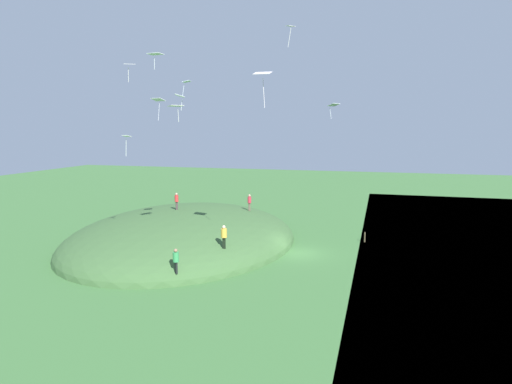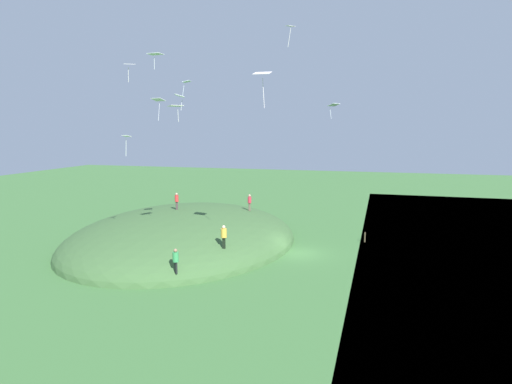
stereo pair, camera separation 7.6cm
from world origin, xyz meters
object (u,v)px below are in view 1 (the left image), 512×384
(person_near_shore, at_px, (177,199))
(kite_1, at_px, (158,100))
(kite_8, at_px, (176,106))
(kite_9, at_px, (187,82))
(person_on_hilltop, at_px, (176,258))
(kite_6, at_px, (290,28))
(person_walking_path, at_px, (224,234))
(kite_4, at_px, (129,65))
(kite_2, at_px, (127,138))
(mooring_post, at_px, (365,237))
(person_with_child, at_px, (249,200))
(kite_0, at_px, (334,105))
(kite_3, at_px, (263,75))
(kite_5, at_px, (180,96))
(kite_7, at_px, (155,54))

(person_near_shore, distance_m, kite_1, 9.60)
(kite_8, xyz_separation_m, kite_9, (2.65, -7.85, 2.52))
(person_on_hilltop, relative_size, kite_6, 1.10)
(person_walking_path, xyz_separation_m, kite_4, (8.47, -1.15, 13.38))
(kite_2, relative_size, mooring_post, 1.69)
(person_with_child, bearing_deg, kite_8, -117.71)
(kite_2, relative_size, kite_9, 1.24)
(kite_6, bearing_deg, kite_0, -107.41)
(kite_3, distance_m, mooring_post, 21.61)
(kite_3, xyz_separation_m, kite_8, (6.59, -0.56, -1.95))
(kite_1, distance_m, kite_5, 8.16)
(person_walking_path, distance_m, kite_0, 16.77)
(kite_7, xyz_separation_m, kite_9, (0.17, -5.99, -1.48))
(kite_0, xyz_separation_m, kite_5, (10.41, 11.60, 0.26))
(kite_4, xyz_separation_m, kite_5, (-5.22, 1.71, -2.72))
(person_on_hilltop, relative_size, person_with_child, 1.05)
(person_near_shore, distance_m, kite_7, 14.98)
(person_with_child, height_order, kite_5, kite_5)
(kite_0, relative_size, mooring_post, 1.48)
(person_near_shore, xyz_separation_m, person_on_hilltop, (-5.42, 11.60, -2.24))
(person_near_shore, bearing_deg, kite_3, 105.86)
(person_with_child, height_order, kite_4, kite_4)
(kite_5, bearing_deg, kite_3, 160.61)
(kite_1, bearing_deg, kite_5, 129.02)
(kite_9, bearing_deg, kite_8, 108.64)
(kite_3, height_order, kite_7, kite_7)
(kite_3, bearing_deg, kite_7, -14.93)
(person_with_child, bearing_deg, person_near_shore, -165.46)
(kite_1, xyz_separation_m, kite_3, (-12.33, 8.87, 0.96))
(person_on_hilltop, xyz_separation_m, mooring_post, (-12.52, -16.21, -1.50))
(kite_7, distance_m, kite_9, 6.17)
(person_on_hilltop, relative_size, mooring_post, 1.86)
(kite_5, distance_m, mooring_post, 22.65)
(kite_8, bearing_deg, person_walking_path, -136.36)
(person_near_shore, xyz_separation_m, kite_1, (0.87, 1.52, 9.44))
(kite_2, bearing_deg, person_walking_path, -171.03)
(person_walking_path, distance_m, kite_2, 10.71)
(person_on_hilltop, distance_m, kite_4, 16.55)
(kite_4, xyz_separation_m, kite_9, (-3.17, -4.17, -1.06))
(kite_3, bearing_deg, kite_8, -4.86)
(kite_3, relative_size, kite_6, 1.45)
(kite_6, bearing_deg, kite_7, 19.65)
(person_on_hilltop, bearing_deg, person_near_shore, 152.83)
(person_near_shore, distance_m, person_walking_path, 10.57)
(kite_2, relative_size, kite_3, 0.69)
(mooring_post, bearing_deg, kite_7, 38.97)
(person_with_child, xyz_separation_m, kite_5, (1.82, 12.52, 9.90))
(kite_9, height_order, mooring_post, kite_9)
(person_with_child, height_order, kite_3, kite_3)
(person_with_child, relative_size, kite_1, 0.85)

